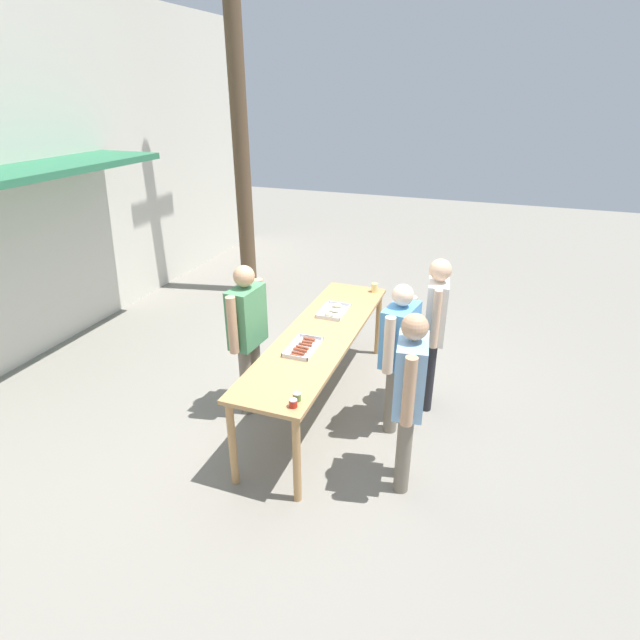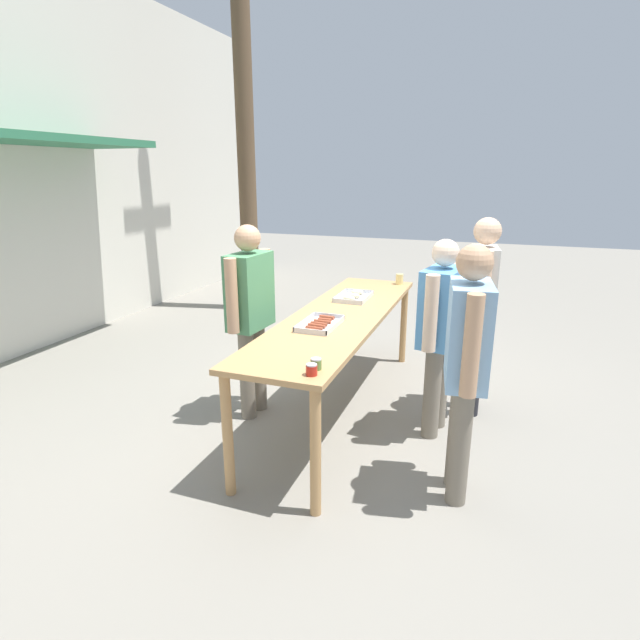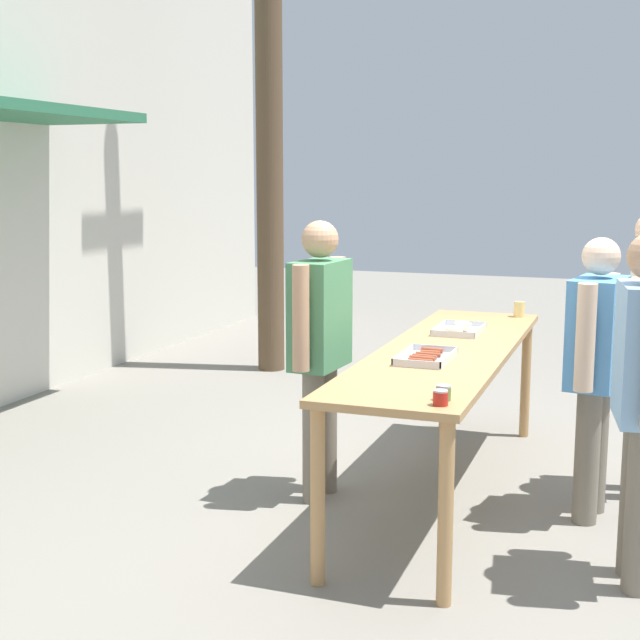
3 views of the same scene
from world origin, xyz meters
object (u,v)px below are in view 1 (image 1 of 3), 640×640
object	(u,v)px
beer_cup	(375,288)
person_customer_with_cup	(435,321)
food_tray_buns	(333,311)
condiment_jar_ketchup	(297,397)
person_server_behind_table	(247,328)
person_customer_holding_hotdog	(409,389)
utility_pole	(237,87)
food_tray_sausages	(303,348)
condiment_jar_mustard	(293,403)
person_customer_waiting_in_line	(399,347)

from	to	relation	value
beer_cup	person_customer_with_cup	bearing A→B (deg)	-136.15
food_tray_buns	condiment_jar_ketchup	world-z (taller)	condiment_jar_ketchup
person_server_behind_table	person_customer_with_cup	size ratio (longest dim) A/B	0.97
person_customer_holding_hotdog	utility_pole	xyz separation A→B (m)	(3.78, 3.49, 2.27)
person_customer_holding_hotdog	utility_pole	world-z (taller)	utility_pole
food_tray_sausages	utility_pole	distance (m)	4.67
condiment_jar_mustard	beer_cup	world-z (taller)	beer_cup
person_customer_holding_hotdog	person_customer_with_cup	bearing A→B (deg)	171.22
person_customer_waiting_in_line	beer_cup	bearing A→B (deg)	-146.93
utility_pole	food_tray_buns	bearing A→B (deg)	-135.15
condiment_jar_mustard	utility_pole	distance (m)	5.50
person_customer_with_cup	condiment_jar_ketchup	bearing A→B (deg)	-34.89
food_tray_sausages	condiment_jar_mustard	world-z (taller)	condiment_jar_mustard
person_customer_waiting_in_line	utility_pole	distance (m)	4.97
person_customer_with_cup	utility_pole	world-z (taller)	utility_pole
beer_cup	utility_pole	distance (m)	3.83
person_server_behind_table	utility_pole	world-z (taller)	utility_pole
person_server_behind_table	food_tray_sausages	bearing A→B (deg)	-94.53
condiment_jar_ketchup	person_server_behind_table	size ratio (longest dim) A/B	0.04
person_customer_holding_hotdog	person_customer_waiting_in_line	bearing A→B (deg)	-170.52
condiment_jar_ketchup	person_customer_waiting_in_line	bearing A→B (deg)	-27.56
person_server_behind_table	person_customer_waiting_in_line	size ratio (longest dim) A/B	1.05
person_server_behind_table	person_customer_holding_hotdog	world-z (taller)	person_customer_holding_hotdog
condiment_jar_mustard	person_customer_with_cup	world-z (taller)	person_customer_with_cup
utility_pole	person_customer_waiting_in_line	bearing A→B (deg)	-132.59
food_tray_sausages	person_customer_with_cup	xyz separation A→B (m)	(0.81, -1.16, 0.12)
food_tray_buns	utility_pole	bearing A→B (deg)	44.85
condiment_jar_mustard	person_customer_holding_hotdog	distance (m)	0.97
food_tray_sausages	person_server_behind_table	distance (m)	0.67
beer_cup	person_customer_waiting_in_line	bearing A→B (deg)	-156.61
food_tray_sausages	beer_cup	size ratio (longest dim) A/B	4.12
beer_cup	person_customer_holding_hotdog	xyz separation A→B (m)	(-2.21, -0.86, 0.02)
food_tray_buns	utility_pole	world-z (taller)	utility_pole
person_server_behind_table	beer_cup	bearing A→B (deg)	-26.23
condiment_jar_ketchup	person_server_behind_table	world-z (taller)	person_server_behind_table
person_server_behind_table	person_customer_holding_hotdog	distance (m)	1.90
person_server_behind_table	utility_pole	bearing A→B (deg)	31.79
person_customer_with_cup	person_customer_waiting_in_line	xyz separation A→B (m)	(-0.49, 0.27, -0.11)
person_customer_holding_hotdog	utility_pole	size ratio (longest dim) A/B	0.26
condiment_jar_ketchup	utility_pole	size ratio (longest dim) A/B	0.01
condiment_jar_ketchup	condiment_jar_mustard	bearing A→B (deg)	-175.68
beer_cup	person_customer_waiting_in_line	xyz separation A→B (m)	(-1.40, -0.61, -0.03)
condiment_jar_ketchup	food_tray_sausages	bearing A→B (deg)	18.52
condiment_jar_ketchup	beer_cup	world-z (taller)	beer_cup
person_customer_waiting_in_line	utility_pole	world-z (taller)	utility_pole
condiment_jar_ketchup	person_customer_waiting_in_line	size ratio (longest dim) A/B	0.04
condiment_jar_mustard	person_customer_waiting_in_line	world-z (taller)	person_customer_waiting_in_line
food_tray_buns	person_customer_with_cup	bearing A→B (deg)	-96.34
food_tray_sausages	person_customer_holding_hotdog	bearing A→B (deg)	-112.96
food_tray_sausages	person_server_behind_table	xyz separation A→B (m)	(0.10, 0.66, 0.06)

